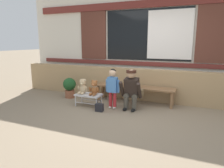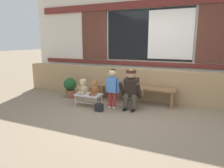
% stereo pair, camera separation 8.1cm
% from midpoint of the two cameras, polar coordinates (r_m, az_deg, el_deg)
% --- Properties ---
extents(ground_plane, '(60.00, 60.00, 0.00)m').
position_cam_midpoint_polar(ground_plane, '(4.45, 2.89, -8.98)').
color(ground_plane, '#84725B').
extents(brick_low_wall, '(7.58, 0.25, 0.85)m').
position_cam_midpoint_polar(brick_low_wall, '(5.65, 7.91, -0.13)').
color(brick_low_wall, tan).
rests_on(brick_low_wall, ground).
extents(shop_facade, '(7.74, 0.26, 3.50)m').
position_cam_midpoint_polar(shop_facade, '(6.03, 9.63, 13.30)').
color(shop_facade, silver).
rests_on(shop_facade, ground).
extents(wooden_bench_long, '(2.10, 0.40, 0.44)m').
position_cam_midpoint_polar(wooden_bench_long, '(5.34, 5.70, -1.32)').
color(wooden_bench_long, '#8E6642').
rests_on(wooden_bench_long, ground).
extents(small_display_bench, '(0.64, 0.36, 0.30)m').
position_cam_midpoint_polar(small_display_bench, '(5.11, -6.98, -3.17)').
color(small_display_bench, silver).
rests_on(small_display_bench, ground).
extents(teddy_bear_with_hat, '(0.28, 0.27, 0.36)m').
position_cam_midpoint_polar(teddy_bear_with_hat, '(5.15, -8.57, -0.76)').
color(teddy_bear_with_hat, '#CCB289').
rests_on(teddy_bear_with_hat, small_display_bench).
extents(teddy_bear_plain, '(0.28, 0.26, 0.36)m').
position_cam_midpoint_polar(teddy_bear_plain, '(4.99, -5.43, -1.17)').
color(teddy_bear_plain, '#93562D').
rests_on(teddy_bear_plain, small_display_bench).
extents(child_standing, '(0.35, 0.18, 0.96)m').
position_cam_midpoint_polar(child_standing, '(4.82, -0.31, -0.03)').
color(child_standing, '#B7282D').
rests_on(child_standing, ground).
extents(adult_crouching, '(0.50, 0.49, 0.95)m').
position_cam_midpoint_polar(adult_crouching, '(4.81, 5.06, -1.46)').
color(adult_crouching, '#4C473D').
rests_on(adult_crouching, ground).
extents(handbag_on_ground, '(0.18, 0.11, 0.27)m').
position_cam_midpoint_polar(handbag_on_ground, '(4.74, -4.02, -6.48)').
color(handbag_on_ground, '#232328').
rests_on(handbag_on_ground, ground).
extents(potted_plant, '(0.36, 0.36, 0.57)m').
position_cam_midpoint_polar(potted_plant, '(5.94, -12.10, -0.69)').
color(potted_plant, brown).
rests_on(potted_plant, ground).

